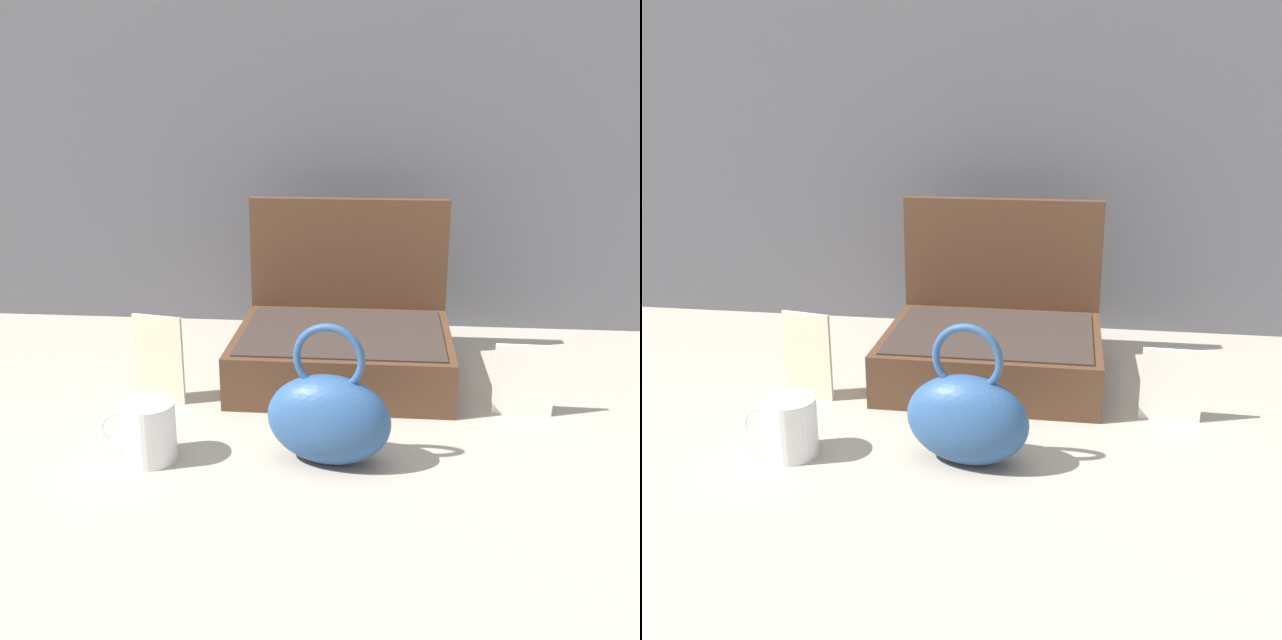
% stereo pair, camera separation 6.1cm
% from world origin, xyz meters
% --- Properties ---
extents(ground_plane, '(6.00, 6.00, 0.00)m').
position_xyz_m(ground_plane, '(0.00, 0.00, 0.00)').
color(ground_plane, '#9E9384').
extents(open_suitcase, '(0.39, 0.33, 0.31)m').
position_xyz_m(open_suitcase, '(0.04, 0.24, 0.07)').
color(open_suitcase, '#4C301E').
rests_on(open_suitcase, ground_plane).
extents(teal_pouch_handbag, '(0.20, 0.12, 0.21)m').
position_xyz_m(teal_pouch_handbag, '(0.04, -0.10, 0.07)').
color(teal_pouch_handbag, '#284C7F').
rests_on(teal_pouch_handbag, ground_plane).
extents(coffee_mug, '(0.11, 0.08, 0.09)m').
position_xyz_m(coffee_mug, '(-0.22, -0.12, 0.04)').
color(coffee_mug, white).
rests_on(coffee_mug, ground_plane).
extents(info_card_left, '(0.10, 0.01, 0.12)m').
position_xyz_m(info_card_left, '(0.35, 0.09, 0.06)').
color(info_card_left, white).
rests_on(info_card_left, ground_plane).
extents(poster_card_right, '(0.09, 0.02, 0.16)m').
position_xyz_m(poster_card_right, '(-0.27, 0.09, 0.08)').
color(poster_card_right, beige).
rests_on(poster_card_right, ground_plane).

